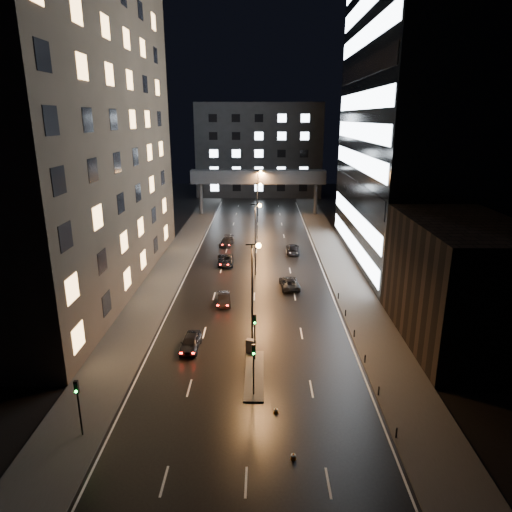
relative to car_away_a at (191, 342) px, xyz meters
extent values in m
plane|color=black|center=(5.86, 33.46, -0.72)|extent=(160.00, 160.00, 0.00)
cube|color=#383533|center=(-6.64, 28.46, -0.64)|extent=(5.00, 110.00, 0.15)
cube|color=#383533|center=(18.36, 28.46, -0.64)|extent=(5.00, 110.00, 0.15)
cube|color=#2D2319|center=(-16.64, 17.46, 19.28)|extent=(15.00, 48.00, 40.00)
cube|color=black|center=(25.86, 2.46, 5.28)|extent=(10.00, 18.00, 12.00)
cube|color=black|center=(30.86, 29.46, 21.78)|extent=(20.00, 36.00, 45.00)
cube|color=#333335|center=(5.86, 91.46, 11.78)|extent=(34.00, 14.00, 25.00)
cube|color=#333335|center=(5.86, 63.46, 7.78)|extent=(30.00, 3.00, 3.00)
cylinder|color=#333335|center=(-7.14, 63.46, 2.78)|extent=(0.80, 0.80, 7.00)
cylinder|color=#333335|center=(18.86, 63.46, 2.78)|extent=(0.80, 0.80, 7.00)
cube|color=#383533|center=(6.16, -4.54, -0.64)|extent=(1.60, 8.00, 0.15)
cylinder|color=black|center=(6.16, -2.04, 1.18)|extent=(0.12, 0.12, 3.50)
cube|color=black|center=(6.16, -2.04, 3.38)|extent=(0.28, 0.22, 0.90)
sphere|color=#0CFF33|center=(6.16, -2.18, 3.10)|extent=(0.18, 0.18, 0.18)
cylinder|color=black|center=(6.16, -7.54, 1.18)|extent=(0.12, 0.12, 3.50)
cube|color=black|center=(6.16, -7.54, 3.38)|extent=(0.28, 0.22, 0.90)
sphere|color=#0CFF33|center=(6.16, -7.68, 3.10)|extent=(0.18, 0.18, 0.18)
cylinder|color=black|center=(-5.64, -12.54, 1.03)|extent=(0.12, 0.12, 3.50)
cube|color=black|center=(-5.64, -12.54, 3.23)|extent=(0.28, 0.22, 0.90)
sphere|color=#0CFF33|center=(-5.64, -12.68, 2.95)|extent=(0.18, 0.18, 0.18)
cylinder|color=black|center=(16.06, -12.54, -0.27)|extent=(0.12, 0.12, 0.90)
cylinder|color=black|center=(16.06, -7.54, -0.27)|extent=(0.12, 0.12, 0.90)
cylinder|color=black|center=(16.06, -2.54, -0.27)|extent=(0.12, 0.12, 0.90)
cylinder|color=black|center=(16.06, 2.46, -0.27)|extent=(0.12, 0.12, 0.90)
cylinder|color=black|center=(16.06, 7.46, -0.27)|extent=(0.12, 0.12, 0.90)
cylinder|color=black|center=(16.06, 12.46, -0.27)|extent=(0.12, 0.12, 0.90)
cylinder|color=black|center=(5.86, 1.46, 4.28)|extent=(0.18, 0.18, 10.00)
cylinder|color=black|center=(5.86, 1.46, 9.28)|extent=(1.20, 0.12, 0.12)
sphere|color=#FF9E38|center=(6.46, 1.46, 9.18)|extent=(0.50, 0.50, 0.50)
cylinder|color=black|center=(5.86, 21.46, 4.28)|extent=(0.18, 0.18, 10.00)
cylinder|color=black|center=(5.86, 21.46, 9.28)|extent=(1.20, 0.12, 0.12)
sphere|color=#FF9E38|center=(6.46, 21.46, 9.18)|extent=(0.50, 0.50, 0.50)
cylinder|color=black|center=(5.86, 41.46, 4.28)|extent=(0.18, 0.18, 10.00)
cylinder|color=black|center=(5.86, 41.46, 9.28)|extent=(1.20, 0.12, 0.12)
sphere|color=#FF9E38|center=(6.46, 41.46, 9.18)|extent=(0.50, 0.50, 0.50)
cylinder|color=black|center=(5.86, 61.46, 4.28)|extent=(0.18, 0.18, 10.00)
cylinder|color=black|center=(5.86, 61.46, 9.28)|extent=(1.20, 0.12, 0.12)
sphere|color=#FF9E38|center=(6.46, 61.46, 9.18)|extent=(0.50, 0.50, 0.50)
imported|color=black|center=(0.00, 0.00, 0.00)|extent=(1.82, 4.25, 1.43)
imported|color=black|center=(2.30, 11.01, -0.06)|extent=(1.91, 4.12, 1.31)
imported|color=black|center=(1.28, 25.97, -0.03)|extent=(2.66, 5.09, 1.37)
imported|color=black|center=(0.69, 36.68, -0.02)|extent=(2.51, 4.99, 1.39)
imported|color=black|center=(10.35, 16.55, -0.03)|extent=(2.70, 5.11, 1.37)
imported|color=black|center=(11.79, 32.34, 0.03)|extent=(2.21, 5.16, 1.48)
cube|color=#444446|center=(5.76, -0.84, 0.10)|extent=(0.95, 0.78, 1.32)
cone|color=orange|center=(7.86, -9.73, -0.49)|extent=(0.45, 0.45, 0.45)
cone|color=#D6640B|center=(8.86, -14.54, -0.47)|extent=(0.43, 0.43, 0.48)
camera|label=1|loc=(6.77, -39.01, 20.54)|focal=32.00mm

